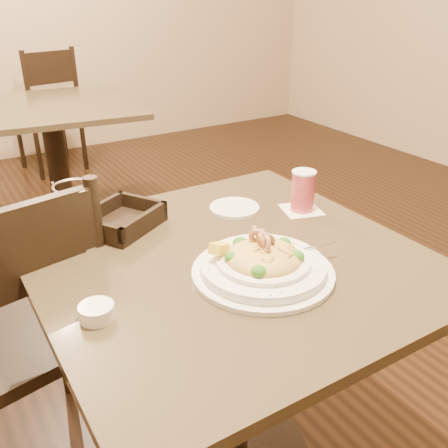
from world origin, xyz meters
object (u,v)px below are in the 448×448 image
bread_basket (122,221)px  butter_ramekin (97,312)px  main_table (228,335)px  napkin_caddy (78,219)px  drink_glass (303,191)px  dining_chair_near (25,331)px  background_table (55,147)px  side_plate (234,208)px  dining_chair_far (49,107)px  pasta_bowl (263,263)px

bread_basket → butter_ramekin: bearing=-118.2°
main_table → napkin_caddy: (-0.28, 0.25, 0.31)m
main_table → drink_glass: size_ratio=6.74×
napkin_caddy → butter_ramekin: size_ratio=2.30×
drink_glass → bread_basket: drink_glass is taller
drink_glass → dining_chair_near: bearing=165.6°
background_table → butter_ramekin: size_ratio=14.10×
napkin_caddy → butter_ramekin: (-0.07, -0.33, -0.05)m
drink_glass → side_plate: size_ratio=0.92×
side_plate → main_table: bearing=-125.8°
dining_chair_far → butter_ramekin: size_ratio=13.17×
dining_chair_near → pasta_bowl: (0.47, -0.43, 0.28)m
dining_chair_near → dining_chair_far: 2.77m
dining_chair_far → bread_basket: (-0.45, -2.70, 0.27)m
background_table → dining_chair_near: bearing=-107.5°
dining_chair_near → napkin_caddy: dining_chair_near is taller
bread_basket → napkin_caddy: bearing=-165.0°
dining_chair_near → drink_glass: bearing=154.1°
butter_ramekin → dining_chair_near: bearing=104.2°
main_table → bread_basket: (-0.16, 0.29, 0.26)m
background_table → side_plate: size_ratio=6.83×
side_plate → butter_ramekin: (-0.52, -0.30, 0.01)m
dining_chair_near → napkin_caddy: size_ratio=5.73×
pasta_bowl → side_plate: size_ratio=2.47×
main_table → background_table: 1.92m
background_table → napkin_caddy: bearing=-101.4°
background_table → pasta_bowl: bearing=-90.9°
dining_chair_near → bread_basket: 0.40m
main_table → dining_chair_near: bearing=144.8°
napkin_caddy → side_plate: bearing=-3.4°
dining_chair_near → side_plate: dining_chair_near is taller
bread_basket → dining_chair_near: bearing=173.9°
dining_chair_far → side_plate: bearing=78.3°
side_plate → pasta_bowl: bearing=-112.7°
butter_ramekin → pasta_bowl: bearing=-5.8°
dining_chair_near → pasta_bowl: 0.70m
main_table → drink_glass: bearing=19.9°
main_table → dining_chair_far: bearing=84.5°
background_table → butter_ramekin: (-0.41, -1.99, 0.25)m
butter_ramekin → background_table: bearing=78.5°
side_plate → napkin_caddy: bearing=176.6°
dining_chair_far → side_plate: dining_chair_far is taller
background_table → side_plate: 1.71m
bread_basket → drink_glass: bearing=-19.2°
background_table → dining_chair_near: 1.68m
dining_chair_near → dining_chair_far: size_ratio=1.00×
main_table → dining_chair_far: 3.01m
side_plate → bread_basket: bearing=169.6°
napkin_caddy → side_plate: napkin_caddy is taller
side_plate → butter_ramekin: 0.60m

